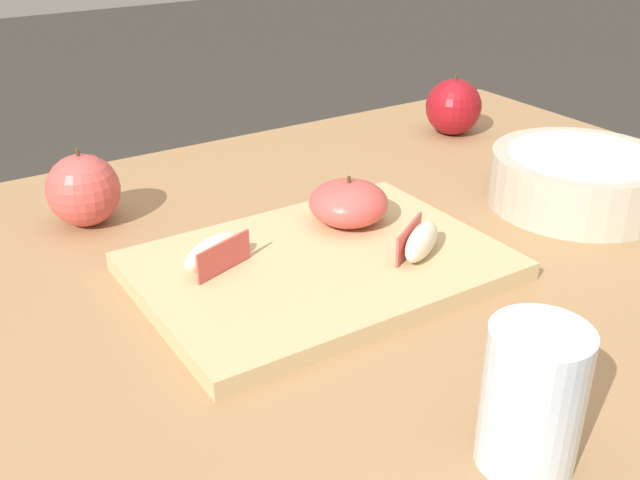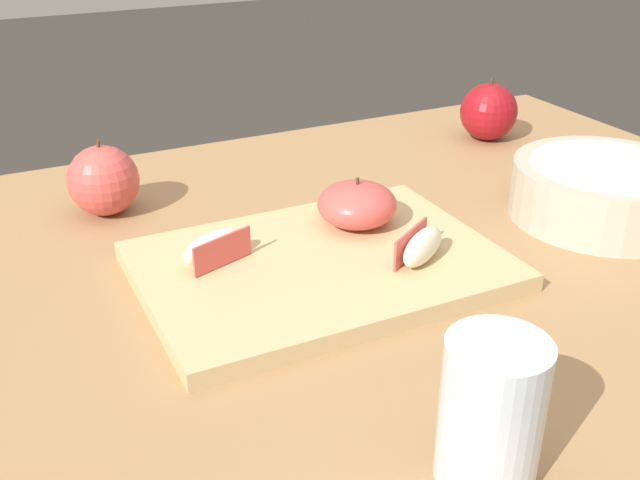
# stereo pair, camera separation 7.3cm
# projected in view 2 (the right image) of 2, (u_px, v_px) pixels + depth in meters

# --- Properties ---
(dining_table) EXTENTS (1.11, 0.83, 0.72)m
(dining_table) POSITION_uv_depth(u_px,v_px,m) (371.00, 342.00, 0.83)
(dining_table) COLOR #9E754C
(dining_table) RESTS_ON ground_plane
(cutting_board) EXTENTS (0.35, 0.25, 0.02)m
(cutting_board) POSITION_uv_depth(u_px,v_px,m) (320.00, 266.00, 0.74)
(cutting_board) COLOR tan
(cutting_board) RESTS_ON dining_table
(apple_half_skin_up) EXTENTS (0.09, 0.09, 0.05)m
(apple_half_skin_up) POSITION_uv_depth(u_px,v_px,m) (357.00, 204.00, 0.80)
(apple_half_skin_up) COLOR #D14C47
(apple_half_skin_up) RESTS_ON cutting_board
(apple_wedge_near_knife) EXTENTS (0.08, 0.05, 0.03)m
(apple_wedge_near_knife) POSITION_uv_depth(u_px,v_px,m) (215.00, 247.00, 0.72)
(apple_wedge_near_knife) COLOR #F4EACC
(apple_wedge_near_knife) RESTS_ON cutting_board
(apple_wedge_left) EXTENTS (0.07, 0.06, 0.03)m
(apple_wedge_left) POSITION_uv_depth(u_px,v_px,m) (422.00, 246.00, 0.73)
(apple_wedge_left) COLOR #F4EACC
(apple_wedge_left) RESTS_ON cutting_board
(whole_apple_pink_lady) EXTENTS (0.08, 0.08, 0.09)m
(whole_apple_pink_lady) POSITION_uv_depth(u_px,v_px,m) (103.00, 181.00, 0.86)
(whole_apple_pink_lady) COLOR #D14C47
(whole_apple_pink_lady) RESTS_ON dining_table
(whole_apple_red_delicious) EXTENTS (0.08, 0.08, 0.09)m
(whole_apple_red_delicious) POSITION_uv_depth(u_px,v_px,m) (489.00, 112.00, 1.10)
(whole_apple_red_delicious) COLOR maroon
(whole_apple_red_delicious) RESTS_ON dining_table
(ceramic_fruit_bowl) EXTENTS (0.21, 0.21, 0.07)m
(ceramic_fruit_bowl) POSITION_uv_depth(u_px,v_px,m) (604.00, 190.00, 0.85)
(ceramic_fruit_bowl) COLOR #BCB29E
(ceramic_fruit_bowl) RESTS_ON dining_table
(drinking_glass_water) EXTENTS (0.07, 0.07, 0.10)m
(drinking_glass_water) POSITION_uv_depth(u_px,v_px,m) (491.00, 412.00, 0.48)
(drinking_glass_water) COLOR silver
(drinking_glass_water) RESTS_ON dining_table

